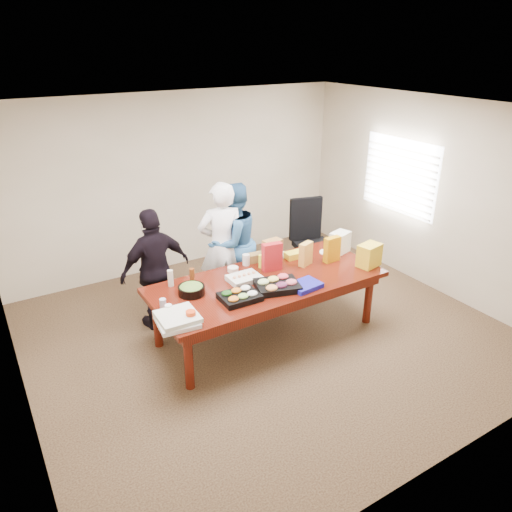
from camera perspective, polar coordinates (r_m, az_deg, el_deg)
floor at (r=6.17m, az=1.27°, el=-9.10°), size 5.50×5.00×0.02m
ceiling at (r=5.19m, az=1.56°, el=16.84°), size 5.50×5.00×0.02m
wall_back at (r=7.65m, az=-8.90°, el=8.58°), size 5.50×0.04×2.70m
wall_front at (r=3.91m, az=21.89°, el=-8.99°), size 5.50×0.04×2.70m
wall_left at (r=4.77m, az=-27.64°, el=-3.90°), size 0.04×5.00×2.70m
wall_right at (r=7.32m, az=19.94°, el=6.71°), size 0.04×5.00×2.70m
window_panel at (r=7.63m, az=16.50°, el=9.01°), size 0.03×1.40×1.10m
window_blinds at (r=7.60m, az=16.29°, el=8.98°), size 0.04×1.36×1.00m
conference_table at (r=5.96m, az=1.31°, el=-6.00°), size 2.80×1.20×0.75m
office_chair at (r=7.26m, az=6.83°, el=1.49°), size 0.73×0.73×1.18m
person_center at (r=6.45m, az=-4.03°, el=1.27°), size 0.71×0.55×1.74m
person_right at (r=6.62m, az=-2.73°, el=1.58°), size 0.94×0.82×1.66m
person_left at (r=6.09m, az=-11.72°, el=-1.55°), size 0.95×0.49×1.56m
veggie_tray at (r=5.35m, az=-1.94°, el=-4.83°), size 0.44×0.35×0.07m
fruit_tray at (r=5.57m, az=2.52°, el=-3.52°), size 0.58×0.51×0.07m
sheet_cake at (r=5.74m, az=-1.40°, el=-2.64°), size 0.37×0.28×0.07m
salad_bowl at (r=5.49m, az=-7.60°, el=-4.01°), size 0.36×0.36×0.10m
chip_bag_blue at (r=5.62m, az=5.77°, el=-3.46°), size 0.38×0.30×0.05m
chip_bag_red at (r=5.95m, az=1.90°, el=-0.09°), size 0.26×0.14×0.35m
chip_bag_yellow at (r=6.27m, az=8.93°, el=0.79°), size 0.22×0.10×0.33m
chip_bag_orange at (r=6.13m, az=5.87°, el=0.25°), size 0.21×0.14×0.30m
mayo_jar at (r=6.13m, az=-1.17°, el=-0.43°), size 0.11×0.11×0.14m
mustard_bottle at (r=6.05m, az=0.58°, el=-0.63°), size 0.07×0.07×0.17m
dressing_bottle at (r=5.71m, az=-7.52°, el=-2.32°), size 0.08×0.08×0.19m
ranch_bottle at (r=5.68m, az=-10.02°, el=-2.58°), size 0.08×0.08×0.20m
banana_bunch at (r=6.35m, az=4.54°, el=0.14°), size 0.26×0.16×0.08m
bread_loaf at (r=6.22m, az=-0.23°, el=-0.21°), size 0.29×0.15×0.11m
kraft_bag at (r=6.16m, az=1.94°, el=0.55°), size 0.25×0.16×0.31m
red_cup at (r=4.96m, az=-7.66°, el=-7.12°), size 0.12×0.12×0.13m
clear_cup_a at (r=5.15m, az=-10.24°, el=-6.19°), size 0.08×0.08×0.10m
clear_cup_b at (r=5.29m, az=-10.89°, el=-5.45°), size 0.08×0.08×0.10m
pizza_box_lower at (r=4.99m, az=-9.25°, el=-7.60°), size 0.44×0.44×0.05m
pizza_box_upper at (r=4.98m, az=-9.20°, el=-7.05°), size 0.41×0.41×0.05m
plate_a at (r=6.57m, az=8.47°, el=0.44°), size 0.26×0.26×0.01m
plate_b at (r=6.43m, az=2.67°, el=0.15°), size 0.31×0.31×0.02m
dip_bowl_a at (r=6.11m, az=1.13°, el=-0.96°), size 0.16×0.16×0.06m
dip_bowl_b at (r=5.99m, az=-2.73°, el=-1.55°), size 0.16×0.16×0.05m
grocery_bag_white at (r=6.57m, az=9.84°, el=1.61°), size 0.30×0.25×0.28m
grocery_bag_yellow at (r=6.24m, az=13.17°, el=0.09°), size 0.32×0.26×0.29m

